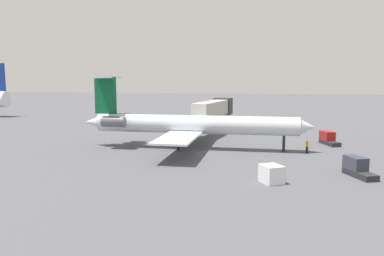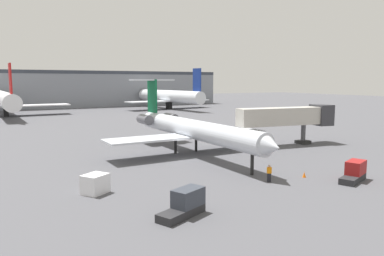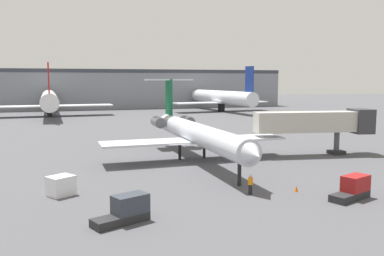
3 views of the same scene
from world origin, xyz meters
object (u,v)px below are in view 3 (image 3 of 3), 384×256
Objects in this scene: regional_jet at (194,132)px; baggage_tug_lead at (126,210)px; traffic_cone_near at (296,189)px; baggage_tug_trailing at (353,189)px; cargo_container_uld at (61,186)px; parked_airliner_west_mid at (222,98)px; ground_crew_marshaller at (250,185)px; parked_airliner_west_end at (49,100)px; jet_bridge at (321,122)px.

regional_jet is 7.57× the size of baggage_tug_lead.
baggage_tug_trailing is at bearing -43.99° from traffic_cone_near.
baggage_tug_lead is at bearing -62.54° from cargo_container_uld.
parked_airliner_west_mid is (47.08, 83.94, 3.50)m from cargo_container_uld.
ground_crew_marshaller reaches higher than traffic_cone_near.
baggage_tug_trailing is 24.46m from cargo_container_uld.
traffic_cone_near is at bearing -107.12° from parked_airliner_west_mid.
ground_crew_marshaller is 87.82m from parked_airliner_west_end.
traffic_cone_near is (-3.34, 3.23, -0.56)m from baggage_tug_trailing.
parked_airliner_west_mid reaches higher than ground_crew_marshaller.
parked_airliner_west_mid is at bearing 65.15° from baggage_tug_lead.
jet_bridge is 28.80× the size of traffic_cone_near.
cargo_container_uld is at bearing 117.46° from baggage_tug_lead.
regional_jet is 19.47m from cargo_container_uld.
regional_jet is at bearing 175.73° from jet_bridge.
jet_bridge is 0.43× the size of parked_airliner_west_mid.
traffic_cone_near is (4.24, -16.38, -3.20)m from regional_jet.
baggage_tug_trailing is 0.11× the size of parked_airliner_west_end.
ground_crew_marshaller is 8.39m from baggage_tug_trailing.
parked_airliner_west_mid is (14.65, 73.71, 0.06)m from jet_bridge.
ground_crew_marshaller is 3.07× the size of traffic_cone_near.
regional_jet is 18.94× the size of ground_crew_marshaller.
baggage_tug_lead is 15.79m from traffic_cone_near.
baggage_tug_trailing is at bearing -117.04° from jet_bridge.
baggage_tug_lead is 7.69× the size of traffic_cone_near.
jet_bridge is at bearing -4.27° from regional_jet.
baggage_tug_lead is at bearing -179.29° from baggage_tug_trailing.
baggage_tug_lead is 1.00× the size of baggage_tug_trailing.
jet_bridge is at bearing 17.50° from cargo_container_uld.
ground_crew_marshaller is at bearing 19.15° from baggage_tug_lead.
traffic_cone_near is at bearing -13.91° from cargo_container_uld.
traffic_cone_near is 93.03m from parked_airliner_west_mid.
baggage_tug_lead reaches higher than ground_crew_marshaller.
baggage_tug_lead and baggage_tug_trailing have the same top height.
traffic_cone_near is at bearing -74.90° from parked_airliner_west_end.
ground_crew_marshaller is (-16.92, -14.69, -3.42)m from jet_bridge.
parked_airliner_west_mid reaches higher than traffic_cone_near.
baggage_tug_trailing is 0.11× the size of parked_airliner_west_mid.
baggage_tug_trailing is 7.70× the size of traffic_cone_near.
baggage_tug_lead is 101.76m from parked_airliner_west_mid.
ground_crew_marshaller is at bearing -139.03° from jet_bridge.
regional_jet is 16.17m from ground_crew_marshaller.
baggage_tug_trailing is at bearing -73.43° from parked_airliner_west_end.
jet_bridge reaches higher than cargo_container_uld.
parked_airliner_west_end is at bearing 105.24° from regional_jet.
parked_airliner_west_mid is (27.36, 88.83, 4.06)m from traffic_cone_near.
cargo_container_uld is (-32.43, -10.23, -3.44)m from jet_bridge.
baggage_tug_trailing is at bearing -19.37° from cargo_container_uld.
jet_bridge reaches higher than traffic_cone_near.
parked_airliner_west_end is at bearing 102.51° from ground_crew_marshaller.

